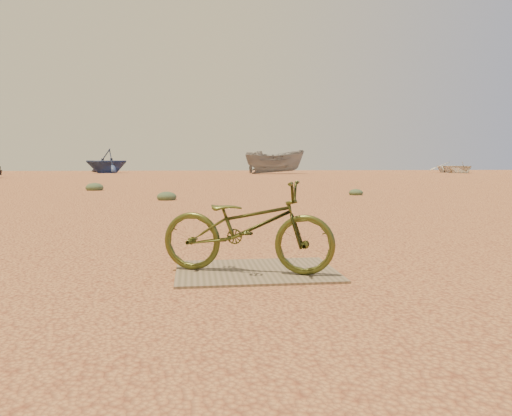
{
  "coord_description": "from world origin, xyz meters",
  "views": [
    {
      "loc": [
        -0.12,
        -4.59,
        1.06
      ],
      "look_at": [
        0.49,
        0.12,
        0.63
      ],
      "focal_mm": 35.0,
      "sensor_mm": 36.0,
      "label": 1
    }
  ],
  "objects": [
    {
      "name": "plywood_board",
      "position": [
        0.49,
        0.12,
        0.01
      ],
      "size": [
        1.54,
        1.11,
        0.02
      ],
      "primitive_type": "cube",
      "color": "#7D6951",
      "rests_on": "ground"
    },
    {
      "name": "kale_b",
      "position": [
        5.17,
        11.05,
        0.0
      ],
      "size": [
        0.46,
        0.46,
        0.25
      ],
      "primitive_type": "ellipsoid",
      "color": "#4C6142",
      "rests_on": "ground"
    },
    {
      "name": "ground",
      "position": [
        0.0,
        0.0,
        0.0
      ],
      "size": [
        120.0,
        120.0,
        0.0
      ],
      "primitive_type": "plane",
      "color": "tan",
      "rests_on": "ground"
    },
    {
      "name": "bicycle",
      "position": [
        0.4,
        0.05,
        0.46
      ],
      "size": [
        1.75,
        1.09,
        0.87
      ],
      "primitive_type": "imported",
      "rotation": [
        0.0,
        0.0,
        1.23
      ],
      "color": "#41471A",
      "rests_on": "plywood_board"
    },
    {
      "name": "boat_far_right",
      "position": [
        26.29,
        42.88,
        0.56
      ],
      "size": [
        4.19,
        5.65,
        1.13
      ],
      "primitive_type": "imported",
      "rotation": [
        0.0,
        0.0,
        -0.06
      ],
      "color": "silver",
      "rests_on": "ground"
    },
    {
      "name": "kale_a",
      "position": [
        -0.84,
        9.66,
        0.0
      ],
      "size": [
        0.55,
        0.55,
        0.3
      ],
      "primitive_type": "ellipsoid",
      "color": "#4C6142",
      "rests_on": "ground"
    },
    {
      "name": "boat_far_left",
      "position": [
        -8.45,
        46.3,
        1.2
      ],
      "size": [
        6.03,
        5.99,
        2.4
      ],
      "primitive_type": "imported",
      "rotation": [
        0.0,
        0.0,
        -0.83
      ],
      "color": "navy",
      "rests_on": "ground"
    },
    {
      "name": "boat_mid_right",
      "position": [
        7.51,
        41.0,
        1.1
      ],
      "size": [
        5.9,
        2.85,
        2.19
      ],
      "primitive_type": "imported",
      "rotation": [
        0.0,
        0.0,
        1.7
      ],
      "color": "slate",
      "rests_on": "ground"
    },
    {
      "name": "kale_c",
      "position": [
        -3.8,
        14.94,
        0.0
      ],
      "size": [
        0.66,
        0.66,
        0.36
      ],
      "primitive_type": "ellipsoid",
      "color": "#4C6142",
      "rests_on": "ground"
    }
  ]
}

